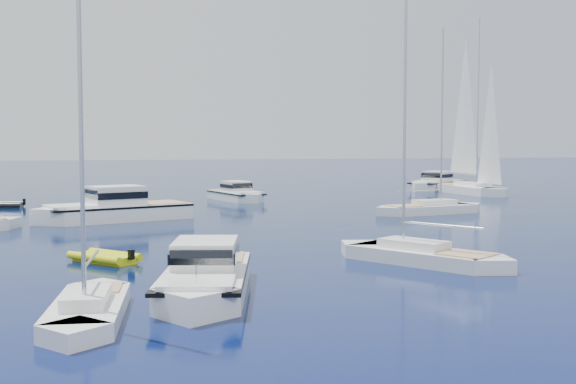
% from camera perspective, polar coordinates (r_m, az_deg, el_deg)
% --- Properties ---
extents(ground, '(400.00, 400.00, 0.00)m').
position_cam_1_polar(ground, '(24.12, 10.33, -9.47)').
color(ground, '#070E4B').
rests_on(ground, ground).
extents(motor_cruiser_near, '(5.00, 10.16, 2.56)m').
position_cam_1_polar(motor_cruiser_near, '(26.74, -6.54, -8.10)').
color(motor_cruiser_near, silver).
rests_on(motor_cruiser_near, ground).
extents(motor_cruiser_centre, '(12.51, 7.62, 3.14)m').
position_cam_1_polar(motor_cruiser_centre, '(52.44, -13.61, -2.22)').
color(motor_cruiser_centre, white).
rests_on(motor_cruiser_centre, ground).
extents(motor_cruiser_distant, '(10.19, 8.98, 2.74)m').
position_cam_1_polar(motor_cruiser_distant, '(85.60, 11.60, 0.19)').
color(motor_cruiser_distant, white).
rests_on(motor_cruiser_distant, ground).
extents(motor_cruiser_horizon, '(5.16, 9.38, 2.35)m').
position_cam_1_polar(motor_cruiser_horizon, '(68.53, -4.04, -0.68)').
color(motor_cruiser_horizon, silver).
rests_on(motor_cruiser_horizon, ground).
extents(sailboat_fore, '(2.92, 8.48, 12.23)m').
position_cam_1_polar(sailboat_fore, '(24.08, -15.46, -9.58)').
color(sailboat_fore, white).
rests_on(sailboat_fore, ground).
extents(sailboat_mid_r, '(7.56, 9.47, 14.31)m').
position_cam_1_polar(sailboat_mid_r, '(33.98, 10.44, -5.53)').
color(sailboat_mid_r, silver).
rests_on(sailboat_mid_r, ground).
extents(sailboat_centre, '(10.49, 4.60, 14.94)m').
position_cam_1_polar(sailboat_centre, '(57.13, 11.12, -1.68)').
color(sailboat_centre, silver).
rests_on(sailboat_centre, ground).
extents(sailboat_sails_r, '(4.76, 13.35, 19.20)m').
position_cam_1_polar(sailboat_sails_r, '(79.91, 14.12, -0.12)').
color(sailboat_sails_r, white).
rests_on(sailboat_sails_r, ground).
extents(tender_yellow, '(3.83, 3.92, 0.95)m').
position_cam_1_polar(tender_yellow, '(34.70, -14.27, -5.39)').
color(tender_yellow, '#D1DA0C').
rests_on(tender_yellow, ground).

